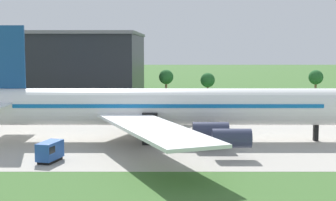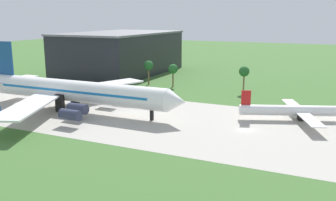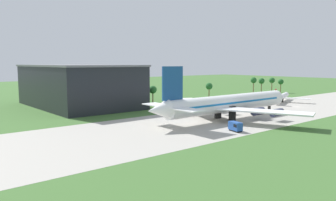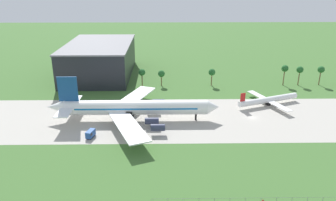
% 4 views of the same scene
% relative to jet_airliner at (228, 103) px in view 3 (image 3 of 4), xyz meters
% --- Properties ---
extents(ground_plane, '(600.00, 600.00, 0.00)m').
position_rel_jet_airliner_xyz_m(ground_plane, '(49.04, 1.69, -5.55)').
color(ground_plane, '#3D662D').
extents(taxiway_strip, '(320.00, 44.00, 0.02)m').
position_rel_jet_airliner_xyz_m(taxiway_strip, '(49.04, 1.69, -5.54)').
color(taxiway_strip, '#A8A399').
rests_on(taxiway_strip, ground_plane).
extents(jet_airliner, '(69.28, 59.99, 18.64)m').
position_rel_jet_airliner_xyz_m(jet_airliner, '(0.00, 0.00, 0.00)').
color(jet_airliner, white).
rests_on(jet_airliner, ground_plane).
extents(regional_aircraft, '(29.94, 27.24, 7.63)m').
position_rel_jet_airliner_xyz_m(regional_aircraft, '(59.71, 15.94, -3.03)').
color(regional_aircraft, white).
rests_on(regional_aircraft, ground_plane).
extents(baggage_tug, '(3.09, 4.80, 2.76)m').
position_rel_jet_airliner_xyz_m(baggage_tug, '(-14.52, -15.13, -4.07)').
color(baggage_tug, black).
rests_on(baggage_tug, ground_plane).
extents(terminal_building, '(36.72, 61.20, 18.81)m').
position_rel_jet_airliner_xyz_m(terminal_building, '(-25.04, 66.49, 3.87)').
color(terminal_building, black).
rests_on(terminal_building, ground_plane).
extents(palm_tree_row, '(109.26, 3.60, 11.14)m').
position_rel_jet_airliner_xyz_m(palm_tree_row, '(59.31, 44.88, 2.19)').
color(palm_tree_row, brown).
rests_on(palm_tree_row, ground_plane).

